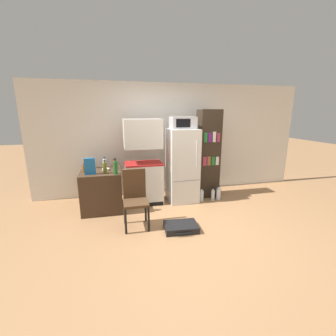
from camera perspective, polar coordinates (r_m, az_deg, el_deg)
name	(u,v)px	position (r m, az deg, el deg)	size (l,w,h in m)	color
ground_plane	(193,229)	(3.87, 6.30, -15.17)	(24.00, 24.00, 0.00)	#A3754C
wall_back	(174,139)	(5.39, 1.45, 7.36)	(6.40, 0.10, 2.53)	white
side_table	(102,190)	(4.63, -16.42, -5.39)	(0.75, 0.79, 0.78)	#422D1E
kitchen_hutch	(144,166)	(4.68, -6.23, 0.60)	(0.77, 0.52, 1.76)	silver
refrigerator	(182,166)	(4.81, 3.64, 0.63)	(0.61, 0.63, 1.55)	silver
microwave	(183,123)	(4.68, 3.81, 11.39)	(0.51, 0.35, 0.24)	#B7B7BC
bookshelf	(208,154)	(5.10, 10.11, 3.48)	(0.47, 0.36, 1.95)	#2D2319
bottle_milk_white	(93,164)	(4.79, -18.40, 1.06)	(0.08, 0.08, 0.21)	white
bottle_clear_short	(105,163)	(4.78, -15.77, 1.21)	(0.08, 0.08, 0.21)	silver
bottle_amber_beer	(84,169)	(4.49, -20.46, -0.15)	(0.07, 0.07, 0.17)	brown
bottle_ketchup_red	(114,164)	(4.64, -13.46, 0.88)	(0.07, 0.07, 0.19)	#AD1914
bottle_olive_oil	(105,168)	(4.30, -15.72, 0.08)	(0.07, 0.07, 0.25)	#566619
bottle_green_tall	(115,167)	(4.19, -13.19, 0.14)	(0.08, 0.08, 0.30)	#1E6028
bowl	(106,169)	(4.54, -15.50, -0.31)	(0.14, 0.14, 0.04)	silver
cereal_box	(90,166)	(4.29, -19.22, 0.40)	(0.19, 0.07, 0.30)	#1E66A8
chair	(135,194)	(3.81, -8.38, -6.51)	(0.40, 0.41, 0.97)	black
suitcase_large_flat	(181,227)	(3.81, 3.32, -14.74)	(0.57, 0.44, 0.11)	black
water_bottle_front	(201,196)	(4.96, 8.48, -6.93)	(0.09, 0.09, 0.30)	silver
water_bottle_middle	(213,195)	(5.06, 11.31, -6.70)	(0.08, 0.08, 0.29)	silver
water_bottle_back	(218,194)	(5.11, 12.70, -6.37)	(0.10, 0.10, 0.32)	silver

